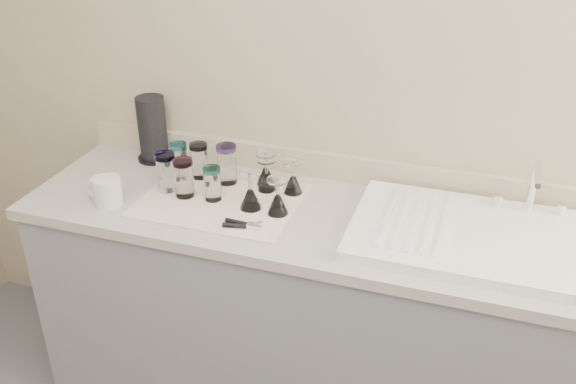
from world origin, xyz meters
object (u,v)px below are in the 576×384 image
(tumbler_magenta, at_px, (166,172))
(can_opener, at_px, (243,225))
(tumbler_blue, at_px, (184,178))
(tumbler_cyan, at_px, (199,160))
(goblet_back_right, at_px, (293,182))
(goblet_front_right, at_px, (278,202))
(white_mug, at_px, (107,191))
(tumbler_lavender, at_px, (212,183))
(goblet_extra, at_px, (266,174))
(goblet_back_left, at_px, (267,179))
(tumbler_teal, at_px, (179,159))
(sink_unit, at_px, (481,237))
(goblet_front_left, at_px, (250,196))
(paper_towel_roll, at_px, (152,130))
(tumbler_purple, at_px, (227,164))

(tumbler_magenta, relative_size, can_opener, 1.08)
(tumbler_blue, bearing_deg, tumbler_cyan, 94.71)
(goblet_back_right, xyz_separation_m, goblet_front_right, (-0.00, -0.16, 0.00))
(white_mug, bearing_deg, tumbler_lavender, 21.61)
(goblet_extra, bearing_deg, goblet_back_left, -65.42)
(tumbler_teal, relative_size, tumbler_cyan, 0.96)
(goblet_front_right, bearing_deg, tumbler_cyan, 155.98)
(tumbler_cyan, distance_m, tumbler_blue, 0.15)
(goblet_back_right, bearing_deg, can_opener, -106.10)
(sink_unit, distance_m, tumbler_magenta, 1.11)
(goblet_front_left, height_order, paper_towel_roll, paper_towel_roll)
(goblet_extra, bearing_deg, tumbler_magenta, -154.51)
(tumbler_lavender, height_order, paper_towel_roll, paper_towel_roll)
(tumbler_magenta, xyz_separation_m, tumbler_blue, (0.08, -0.02, -0.00))
(tumbler_blue, relative_size, can_opener, 1.07)
(can_opener, bearing_deg, white_mug, 179.27)
(tumbler_magenta, bearing_deg, tumbler_purple, 33.48)
(white_mug, bearing_deg, goblet_front_left, 13.70)
(tumbler_lavender, distance_m, paper_towel_roll, 0.45)
(white_mug, bearing_deg, tumbler_cyan, 51.41)
(goblet_back_left, relative_size, goblet_extra, 0.97)
(tumbler_blue, bearing_deg, goblet_front_right, -2.00)
(tumbler_teal, xyz_separation_m, tumbler_lavender, (0.20, -0.13, -0.00))
(tumbler_magenta, bearing_deg, tumbler_teal, 94.56)
(tumbler_blue, bearing_deg, tumbler_purple, 54.32)
(tumbler_blue, bearing_deg, can_opener, -25.93)
(goblet_front_left, relative_size, white_mug, 0.97)
(tumbler_cyan, bearing_deg, white_mug, -128.59)
(tumbler_purple, xyz_separation_m, can_opener, (0.18, -0.28, -0.07))
(sink_unit, relative_size, tumbler_cyan, 6.04)
(goblet_extra, bearing_deg, can_opener, -83.61)
(tumbler_blue, bearing_deg, goblet_front_left, -1.98)
(tumbler_cyan, bearing_deg, can_opener, -44.65)
(goblet_front_right, relative_size, white_mug, 0.94)
(goblet_front_left, distance_m, paper_towel_roll, 0.58)
(tumbler_teal, xyz_separation_m, tumbler_cyan, (0.08, 0.01, 0.00))
(tumbler_lavender, relative_size, goblet_front_right, 0.95)
(goblet_front_right, bearing_deg, tumbler_lavender, 175.46)
(white_mug, bearing_deg, tumbler_purple, 38.74)
(sink_unit, xyz_separation_m, tumbler_cyan, (-1.04, 0.12, 0.06))
(tumbler_purple, height_order, tumbler_magenta, tumbler_purple)
(tumbler_cyan, bearing_deg, tumbler_teal, -172.32)
(tumbler_magenta, height_order, goblet_front_right, tumbler_magenta)
(tumbler_lavender, relative_size, goblet_back_right, 1.01)
(tumbler_teal, distance_m, tumbler_magenta, 0.12)
(paper_towel_roll, bearing_deg, tumbler_magenta, -52.32)
(tumbler_purple, xyz_separation_m, white_mug, (-0.34, -0.27, -0.03))
(goblet_front_right, bearing_deg, goblet_back_right, 88.91)
(tumbler_blue, bearing_deg, tumbler_lavender, 3.92)
(tumbler_purple, relative_size, goblet_back_left, 1.23)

